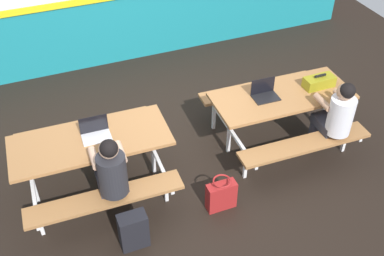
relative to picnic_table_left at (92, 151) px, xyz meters
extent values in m
cube|color=black|center=(1.22, 0.00, -0.58)|extent=(10.00, 10.00, 0.02)
cube|color=teal|center=(1.22, 2.77, -0.02)|extent=(8.00, 0.12, 1.10)
cube|color=#9E6B3D|center=(0.00, 0.00, 0.15)|extent=(1.80, 0.80, 0.04)
cube|color=#9E6B3D|center=(-0.02, -0.63, -0.14)|extent=(1.70, 0.33, 0.04)
cube|color=#9E6B3D|center=(0.02, 0.63, -0.14)|extent=(1.70, 0.33, 0.04)
cube|color=white|center=(-0.71, 0.02, -0.22)|extent=(0.04, 0.04, 0.70)
cube|color=white|center=(-0.71, 0.02, -0.18)|extent=(0.08, 1.55, 0.04)
cube|color=white|center=(-0.72, -0.49, -0.37)|extent=(0.04, 0.04, 0.41)
cube|color=white|center=(-0.69, 0.53, -0.37)|extent=(0.04, 0.04, 0.41)
cube|color=white|center=(0.71, -0.02, -0.22)|extent=(0.04, 0.04, 0.70)
cube|color=white|center=(0.71, -0.02, -0.18)|extent=(0.08, 1.55, 0.04)
cube|color=white|center=(0.69, -0.53, -0.37)|extent=(0.04, 0.04, 0.41)
cube|color=white|center=(0.72, 0.49, -0.37)|extent=(0.04, 0.04, 0.41)
cube|color=#9E6B3D|center=(2.44, -0.04, 0.15)|extent=(1.80, 0.80, 0.04)
cube|color=#9E6B3D|center=(2.42, -0.67, -0.14)|extent=(1.70, 0.33, 0.04)
cube|color=#9E6B3D|center=(2.45, 0.60, -0.14)|extent=(1.70, 0.33, 0.04)
cube|color=white|center=(1.73, -0.02, -0.22)|extent=(0.04, 0.04, 0.70)
cube|color=white|center=(1.73, -0.02, -0.18)|extent=(0.08, 1.55, 0.04)
cube|color=white|center=(1.71, -0.52, -0.37)|extent=(0.04, 0.04, 0.41)
cube|color=white|center=(1.74, 0.49, -0.37)|extent=(0.04, 0.04, 0.41)
cube|color=white|center=(3.15, -0.06, -0.22)|extent=(0.04, 0.04, 0.70)
cube|color=white|center=(3.15, -0.06, -0.18)|extent=(0.08, 1.55, 0.04)
cube|color=white|center=(3.13, -0.56, -0.37)|extent=(0.04, 0.04, 0.41)
cube|color=white|center=(3.16, 0.45, -0.37)|extent=(0.04, 0.04, 0.41)
cylinder|color=#2D2D38|center=(0.02, -0.31, -0.35)|extent=(0.11, 0.11, 0.45)
cylinder|color=#2D2D38|center=(0.20, -0.32, -0.35)|extent=(0.11, 0.11, 0.45)
cube|color=#2D2D38|center=(0.10, -0.47, -0.06)|extent=(0.31, 0.39, 0.12)
cylinder|color=#26262B|center=(0.10, -0.64, 0.18)|extent=(0.30, 0.30, 0.48)
cylinder|color=tan|center=(-0.04, -0.43, 0.27)|extent=(0.09, 0.30, 0.08)
cylinder|color=tan|center=(0.24, -0.44, 0.27)|extent=(0.09, 0.30, 0.08)
sphere|color=tan|center=(0.10, -0.62, 0.51)|extent=(0.20, 0.20, 0.20)
sphere|color=black|center=(0.10, -0.65, 0.54)|extent=(0.18, 0.18, 0.18)
cylinder|color=#2D2D38|center=(2.76, -0.36, -0.35)|extent=(0.11, 0.11, 0.45)
cylinder|color=#2D2D38|center=(2.94, -0.36, -0.35)|extent=(0.11, 0.11, 0.45)
cube|color=#2D2D38|center=(2.85, -0.51, -0.06)|extent=(0.31, 0.39, 0.12)
cylinder|color=silver|center=(2.84, -0.68, 0.18)|extent=(0.30, 0.30, 0.48)
cylinder|color=#A57A5B|center=(2.71, -0.48, 0.27)|extent=(0.09, 0.30, 0.08)
cylinder|color=#A57A5B|center=(2.99, -0.49, 0.27)|extent=(0.09, 0.30, 0.08)
sphere|color=#A57A5B|center=(2.85, -0.66, 0.51)|extent=(0.20, 0.20, 0.20)
sphere|color=black|center=(2.84, -0.69, 0.54)|extent=(0.18, 0.18, 0.18)
cube|color=silver|center=(0.08, 0.00, 0.17)|extent=(0.33, 0.23, 0.01)
cube|color=black|center=(0.08, 0.10, 0.29)|extent=(0.32, 0.02, 0.21)
cube|color=black|center=(2.20, -0.03, 0.17)|extent=(0.33, 0.23, 0.01)
cube|color=black|center=(2.20, 0.08, 0.29)|extent=(0.32, 0.02, 0.21)
cube|color=olive|center=(2.95, -0.05, 0.24)|extent=(0.40, 0.18, 0.14)
cube|color=black|center=(2.95, -0.05, 0.33)|extent=(0.16, 0.02, 0.02)
cube|color=black|center=(0.17, -0.99, -0.35)|extent=(0.30, 0.18, 0.44)
cube|color=black|center=(0.17, -0.88, -0.42)|extent=(0.21, 0.04, 0.19)
cube|color=maroon|center=(1.24, -0.85, -0.39)|extent=(0.34, 0.14, 0.36)
torus|color=maroon|center=(1.24, -0.85, -0.15)|extent=(0.21, 0.21, 0.02)
camera|label=1|loc=(-0.41, -4.10, 3.58)|focal=43.96mm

